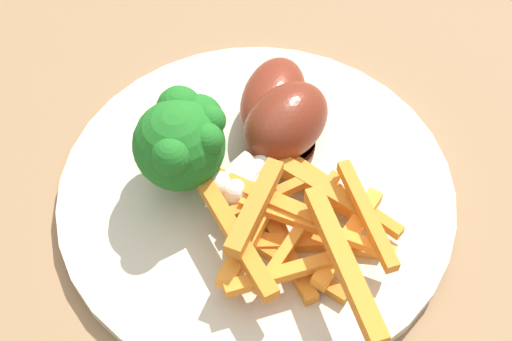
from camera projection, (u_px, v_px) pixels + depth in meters
The scene contains 7 objects.
dining_table at pixel (219, 314), 0.58m from camera, with size 0.96×0.82×0.74m.
dinner_plate at pixel (256, 191), 0.51m from camera, with size 0.29×0.29×0.01m, color beige.
broccoli_floret_front at pixel (181, 138), 0.47m from camera, with size 0.07×0.07×0.08m.
carrot_fries_pile at pixel (295, 230), 0.46m from camera, with size 0.13×0.17×0.05m.
chicken_drumstick_near at pixel (272, 106), 0.52m from camera, with size 0.13×0.08×0.04m.
chicken_drumstick_far at pixel (283, 126), 0.50m from camera, with size 0.12×0.06×0.05m.
chicken_drumstick_extra at pixel (284, 125), 0.51m from camera, with size 0.12×0.06×0.05m.
Camera 1 is at (0.18, 0.17, 1.16)m, focal length 48.77 mm.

